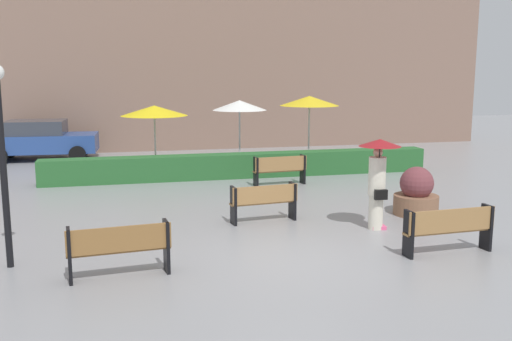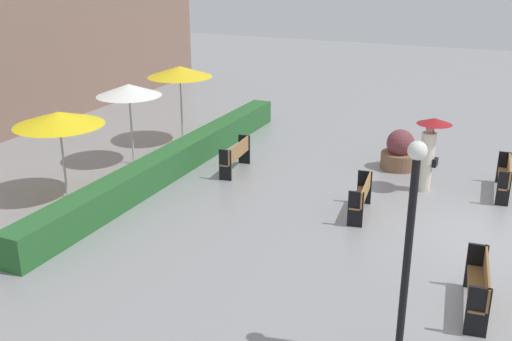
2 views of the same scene
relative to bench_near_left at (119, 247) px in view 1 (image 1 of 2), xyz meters
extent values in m
plane|color=gray|center=(3.22, 0.33, -0.55)|extent=(60.00, 60.00, 0.00)
cube|color=olive|center=(-0.01, 0.06, -0.08)|extent=(1.76, 0.45, 0.04)
cube|color=olive|center=(0.01, -0.09, 0.16)|extent=(1.74, 0.21, 0.44)
cube|color=black|center=(-0.81, -0.04, -0.08)|extent=(0.10, 0.38, 0.93)
cube|color=black|center=(0.80, 0.12, -0.08)|extent=(0.10, 0.38, 0.93)
cube|color=#9E7242|center=(6.19, -0.09, -0.10)|extent=(1.87, 0.32, 0.04)
cube|color=#9E7242|center=(6.20, -0.22, 0.14)|extent=(1.86, 0.14, 0.45)
cube|color=black|center=(5.32, -0.15, -0.09)|extent=(0.08, 0.32, 0.91)
cube|color=black|center=(7.06, -0.06, -0.09)|extent=(0.08, 0.32, 0.91)
cube|color=#9E7242|center=(4.85, 7.20, -0.11)|extent=(1.68, 0.39, 0.04)
cube|color=#9E7242|center=(4.86, 7.05, 0.13)|extent=(1.66, 0.18, 0.44)
cube|color=black|center=(4.08, 7.12, -0.10)|extent=(0.09, 0.36, 0.90)
cube|color=black|center=(5.62, 7.25, -0.10)|extent=(0.09, 0.36, 0.90)
cube|color=#9E7242|center=(3.29, 3.05, -0.09)|extent=(1.61, 0.43, 0.04)
cube|color=#9E7242|center=(3.31, 2.90, 0.13)|extent=(1.59, 0.21, 0.41)
cube|color=black|center=(2.56, 2.95, -0.10)|extent=(0.10, 0.36, 0.88)
cube|color=black|center=(4.03, 3.11, -0.10)|extent=(0.10, 0.36, 0.88)
cylinder|color=silver|center=(5.58, 1.83, -0.15)|extent=(0.32, 0.32, 0.78)
cube|color=#F2598C|center=(5.64, 1.82, -0.51)|extent=(0.34, 0.29, 0.08)
cylinder|color=silver|center=(5.58, 1.83, 0.66)|extent=(0.38, 0.38, 0.85)
sphere|color=tan|center=(5.58, 1.83, 1.19)|extent=(0.21, 0.21, 0.21)
cube|color=black|center=(5.58, 1.61, 0.29)|extent=(0.29, 0.12, 0.22)
cylinder|color=black|center=(5.57, 1.73, 0.96)|extent=(0.02, 0.02, 0.90)
cone|color=maroon|center=(5.57, 1.73, 1.41)|extent=(0.92, 0.92, 0.16)
cylinder|color=brown|center=(7.11, 2.83, -0.30)|extent=(1.09, 1.09, 0.48)
sphere|color=brown|center=(7.11, 2.83, 0.24)|extent=(0.82, 0.82, 0.82)
cylinder|color=black|center=(-1.94, 1.02, 1.13)|extent=(0.12, 0.12, 3.36)
cylinder|color=silver|center=(1.27, 10.39, 0.53)|extent=(0.06, 0.06, 2.14)
cone|color=yellow|center=(1.27, 10.39, 1.60)|extent=(2.29, 2.29, 0.35)
cylinder|color=silver|center=(4.25, 10.36, 0.60)|extent=(0.06, 0.06, 2.29)
cone|color=white|center=(4.25, 10.36, 1.74)|extent=(1.93, 1.93, 0.35)
cylinder|color=silver|center=(6.77, 10.11, 0.67)|extent=(0.06, 0.06, 2.42)
cone|color=yellow|center=(6.77, 10.11, 1.88)|extent=(2.14, 2.14, 0.35)
cube|color=#28602D|center=(4.00, 8.73, -0.15)|extent=(12.87, 0.70, 0.79)
cube|color=#846656|center=(3.22, 16.33, 3.60)|extent=(28.00, 1.20, 8.29)
cube|color=#28478C|center=(-2.91, 14.21, 0.12)|extent=(4.30, 1.99, 0.70)
cube|color=#333842|center=(-3.11, 14.22, 0.75)|extent=(2.29, 1.74, 0.55)
cylinder|color=black|center=(-1.44, 15.00, -0.23)|extent=(0.65, 0.26, 0.64)
cylinder|color=black|center=(-1.54, 13.25, -0.23)|extent=(0.65, 0.26, 0.64)
cylinder|color=black|center=(-4.29, 15.17, -0.23)|extent=(0.65, 0.26, 0.64)
camera|label=1|loc=(0.09, -9.71, 2.97)|focal=40.43mm
camera|label=2|loc=(-10.13, -0.15, 5.52)|focal=42.05mm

